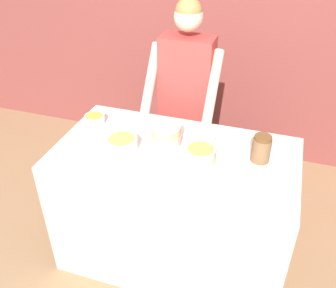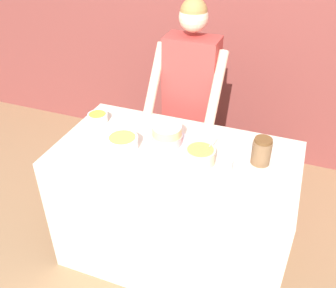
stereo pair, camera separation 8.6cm
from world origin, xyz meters
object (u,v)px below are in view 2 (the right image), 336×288
stoneware_jar (262,151)px  drinking_glass (224,170)px  frosting_bowl_orange (98,117)px  ceramic_plate (260,185)px  cake (167,136)px  frosting_bowl_yellow (123,142)px  person_baker (190,90)px  frosting_bowl_olive (200,155)px

stoneware_jar → drinking_glass: bearing=-125.0°
frosting_bowl_orange → ceramic_plate: (1.15, -0.29, -0.03)m
stoneware_jar → frosting_bowl_orange: bearing=175.7°
cake → frosting_bowl_yellow: (-0.24, -0.14, -0.01)m
ceramic_plate → cake: bearing=161.7°
frosting_bowl_yellow → drinking_glass: size_ratio=1.41×
frosting_bowl_yellow → stoneware_jar: bearing=10.2°
frosting_bowl_yellow → person_baker: bearing=75.1°
drinking_glass → frosting_bowl_orange: bearing=161.8°
cake → frosting_bowl_orange: (-0.54, 0.09, -0.02)m
frosting_bowl_orange → drinking_glass: 1.01m
frosting_bowl_olive → ceramic_plate: bearing=-14.8°
cake → frosting_bowl_orange: 0.55m
drinking_glass → cake: bearing=151.3°
frosting_bowl_olive → ceramic_plate: (0.37, -0.10, -0.04)m
frosting_bowl_olive → frosting_bowl_yellow: bearing=-175.7°
frosting_bowl_yellow → frosting_bowl_olive: bearing=4.3°
frosting_bowl_orange → frosting_bowl_yellow: 0.38m
frosting_bowl_olive → drinking_glass: frosting_bowl_olive is taller
frosting_bowl_orange → drinking_glass: (0.96, -0.32, 0.03)m
cake → stoneware_jar: bearing=0.4°
cake → frosting_bowl_yellow: bearing=-149.0°
frosting_bowl_orange → stoneware_jar: 1.12m
person_baker → stoneware_jar: size_ratio=9.91×
drinking_glass → stoneware_jar: size_ratio=0.81×
frosting_bowl_orange → frosting_bowl_olive: size_ratio=0.71×
person_baker → stoneware_jar: 0.86m
frosting_bowl_orange → ceramic_plate: size_ratio=0.53×
cake → frosting_bowl_orange: size_ratio=2.30×
frosting_bowl_olive → ceramic_plate: 0.38m
cake → frosting_bowl_olive: (0.25, -0.11, -0.01)m
person_baker → drinking_glass: (0.46, -0.82, -0.03)m
frosting_bowl_olive → stoneware_jar: bearing=18.3°
drinking_glass → frosting_bowl_yellow: bearing=172.6°
frosting_bowl_orange → drinking_glass: drinking_glass is taller
cake → frosting_bowl_yellow: size_ratio=1.64×
frosting_bowl_orange → drinking_glass: size_ratio=1.00×
cake → stoneware_jar: size_ratio=1.86×
person_baker → drinking_glass: size_ratio=12.25×
person_baker → cake: size_ratio=5.32×
person_baker → frosting_bowl_olive: (0.29, -0.70, -0.05)m
person_baker → frosting_bowl_yellow: person_baker is taller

